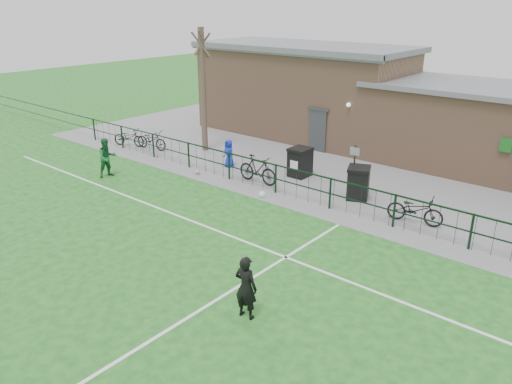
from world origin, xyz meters
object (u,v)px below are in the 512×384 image
Objects in this scene: bicycle_a at (129,137)px; ball_ground at (197,172)px; bicycle_d at (258,169)px; sign_post at (354,170)px; bicycle_c at (151,140)px; spectator_child at (229,153)px; outfield_player at (107,158)px; bicycle_e at (415,210)px; wheelie_bin_left at (300,163)px; bare_tree at (203,91)px; wheelie_bin_right at (358,184)px.

ball_ground is (6.03, -0.90, -0.37)m from bicycle_a.
sign_post is at bearing -69.60° from bicycle_d.
bicycle_c is 5.03m from spectator_child.
bicycle_a is 4.82m from outfield_player.
sign_post is 1.05× the size of bicycle_e.
ball_ground is at bearing 107.36° from bicycle_d.
bicycle_e is 1.12× the size of outfield_player.
bicycle_d reaches higher than ball_ground.
bicycle_c is 1.46× the size of spectator_child.
wheelie_bin_left is 9.80m from bicycle_a.
ball_ground is (2.77, 2.62, -0.73)m from outfield_player.
outfield_player is at bearing -93.06° from bare_tree.
bicycle_e is at bearing -40.17° from wheelie_bin_right.
bare_tree is at bearing 150.97° from wheelie_bin_right.
bare_tree is 3.00× the size of sign_post.
sign_post reaches higher than outfield_player.
bicycle_d is at bearing -111.69° from bicycle_a.
bicycle_c is (1.39, 0.36, 0.03)m from bicycle_a.
bicycle_e is at bearing -99.75° from bicycle_c.
sign_post reaches higher than ball_ground.
wheelie_bin_right is at bearing -54.96° from outfield_player.
bicycle_d is 8.64× the size of ball_ground.
wheelie_bin_left is at bearing 170.76° from sign_post.
spectator_child is (5.01, 0.41, 0.15)m from bicycle_c.
bare_tree is 3.89m from spectator_child.
spectator_child is at bearing -23.94° from bare_tree.
sign_post reaches higher than bicycle_c.
wheelie_bin_right reaches higher than bicycle_d.
wheelie_bin_right is at bearing -95.82° from bicycle_c.
bicycle_d is (7.39, -0.41, 0.10)m from bicycle_c.
bicycle_e is (11.91, -1.74, -2.48)m from bare_tree.
wheelie_bin_right is 0.92× the size of spectator_child.
wheelie_bin_right is at bearing -106.56° from bicycle_a.
ball_ground is at bearing 173.04° from wheelie_bin_right.
bare_tree is 9.64m from wheelie_bin_right.
bicycle_e is 12.79m from outfield_player.
bare_tree is 3.42× the size of bicycle_a.
bicycle_d reaches higher than bicycle_c.
bicycle_d is (-4.06, -1.13, -0.00)m from wheelie_bin_right.
sign_post is (-0.36, 0.24, 0.41)m from wheelie_bin_right.
bicycle_a is 15.48m from bicycle_e.
spectator_child reaches higher than wheelie_bin_left.
bicycle_d is at bearing -7.06° from spectator_child.
bicycle_d is (8.78, -0.04, 0.12)m from bicycle_a.
bicycle_d is (-0.85, -1.83, -0.00)m from wheelie_bin_left.
wheelie_bin_right is 11.48m from bicycle_c.
sign_post is 11.15m from bicycle_c.
bare_tree is 5.97m from outfield_player.
bicycle_e is at bearing -63.32° from outfield_player.
bicycle_a is at bearing -169.79° from wheelie_bin_left.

